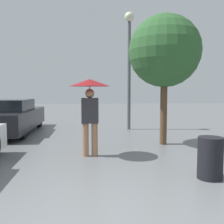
# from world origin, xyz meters

# --- Properties ---
(pedestrian) EXTENTS (0.98, 0.98, 1.85)m
(pedestrian) POSITION_xyz_m (-0.22, 3.22, 1.43)
(pedestrian) COLOR #9E7051
(pedestrian) RESTS_ON ground_plane
(parked_car_farthest) EXTENTS (1.86, 4.57, 1.27)m
(parked_car_farthest) POSITION_xyz_m (-3.21, 6.99, 0.61)
(parked_car_farthest) COLOR black
(parked_car_farthest) RESTS_ON ground_plane
(tree) EXTENTS (2.08, 2.08, 3.76)m
(tree) POSITION_xyz_m (1.96, 4.37, 2.71)
(tree) COLOR brown
(tree) RESTS_ON ground_plane
(street_lamp) EXTENTS (0.39, 0.39, 4.74)m
(street_lamp) POSITION_xyz_m (1.45, 7.39, 3.22)
(street_lamp) COLOR #515456
(street_lamp) RESTS_ON ground_plane
(trash_bin) EXTENTS (0.44, 0.44, 0.75)m
(trash_bin) POSITION_xyz_m (1.89, 1.42, 0.38)
(trash_bin) COLOR black
(trash_bin) RESTS_ON ground_plane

